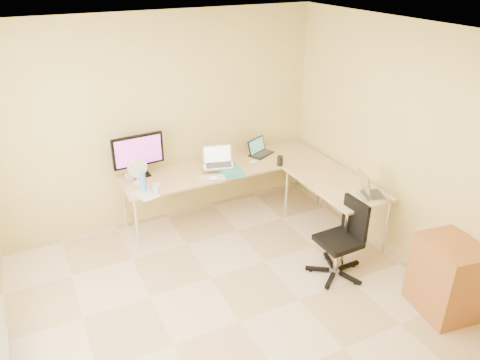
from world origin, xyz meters
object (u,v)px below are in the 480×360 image
desk_return (333,209)px  desk_fan (137,171)px  monitor (139,156)px  keyboard (217,177)px  laptop_center (218,157)px  water_bottle (143,181)px  mug (156,188)px  office_chair (339,235)px  cabinet (447,279)px  laptop_black (261,147)px  desk_main (226,191)px  laptop_return (374,186)px

desk_return → desk_fan: size_ratio=4.42×
monitor → keyboard: (0.81, -0.46, -0.26)m
laptop_center → water_bottle: size_ratio=1.53×
mug → office_chair: (1.54, -1.36, -0.28)m
office_chair → cabinet: bearing=-58.6°
mug → laptop_black: bearing=14.7°
water_bottle → office_chair: 2.24m
laptop_black → water_bottle: bearing=164.6°
desk_return → office_chair: bearing=-123.6°
laptop_center → laptop_black: bearing=30.5°
laptop_black → desk_fan: bearing=156.6°
monitor → mug: (0.05, -0.50, -0.21)m
keyboard → water_bottle: size_ratio=1.60×
laptop_black → water_bottle: water_bottle is taller
desk_fan → office_chair: bearing=-51.1°
desk_main → cabinet: cabinet is taller
desk_return → monitor: 2.44m
laptop_black → mug: size_ratio=3.02×
laptop_return → monitor: bearing=70.7°
desk_main → laptop_black: laptop_black is taller
desk_return → laptop_black: (-0.40, 1.12, 0.47)m
desk_return → mug: bearing=160.5°
laptop_center → cabinet: 2.85m
keyboard → desk_fan: 0.95m
office_chair → laptop_black: bearing=87.4°
desk_return → keyboard: size_ratio=3.28×
desk_return → cabinet: bearing=-84.6°
desk_return → laptop_black: 1.28m
laptop_black → keyboard: 0.91m
keyboard → mug: 0.77m
desk_main → monitor: 1.24m
monitor → laptop_black: (1.63, -0.08, -0.16)m
laptop_black → office_chair: bearing=-117.1°
monitor → laptop_black: size_ratio=1.85×
laptop_black → desk_main: bearing=165.9°
desk_fan → laptop_return: size_ratio=0.81×
laptop_center → office_chair: 1.77m
laptop_return → office_chair: bearing=126.0°
desk_fan → monitor: bearing=58.9°
laptop_return → keyboard: bearing=66.7°
water_bottle → desk_fan: (0.00, 0.24, 0.02)m
desk_return → laptop_return: 0.69m
desk_return → laptop_center: bearing=140.3°
keyboard → cabinet: bearing=-42.7°
desk_return → desk_main: bearing=134.3°
office_chair → desk_main: bearing=106.7°
laptop_black → laptop_return: laptop_return is taller
cabinet → office_chair: bearing=131.3°
laptop_black → laptop_return: (0.55, -1.59, 0.02)m
water_bottle → office_chair: size_ratio=0.28×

